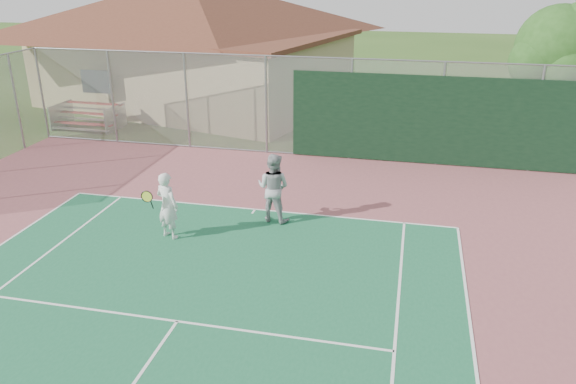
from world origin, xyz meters
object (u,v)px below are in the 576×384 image
object	(u,v)px
bleachers	(88,116)
player_grey_back	(273,188)
clubhouse	(193,37)
player_white_front	(167,206)
tree	(561,51)

from	to	relation	value
bleachers	player_grey_back	distance (m)	12.25
clubhouse	player_white_front	bearing A→B (deg)	-56.76
bleachers	player_grey_back	xyz separation A→B (m)	(9.85, -7.27, 0.40)
player_white_front	player_grey_back	distance (m)	2.79
clubhouse	bleachers	xyz separation A→B (m)	(-2.66, -5.52, -2.66)
clubhouse	tree	size ratio (longest dim) A/B	3.16
bleachers	tree	bearing A→B (deg)	9.32
clubhouse	player_grey_back	world-z (taller)	clubhouse
player_white_front	player_grey_back	bearing A→B (deg)	-126.19
bleachers	player_grey_back	size ratio (longest dim) A/B	1.47
clubhouse	player_grey_back	size ratio (longest dim) A/B	8.89
player_white_front	tree	bearing A→B (deg)	-114.48
bleachers	clubhouse	bearing A→B (deg)	66.08
tree	player_grey_back	xyz separation A→B (m)	(-8.60, -9.71, -2.50)
player_white_front	player_grey_back	xyz separation A→B (m)	(2.31, 1.57, 0.07)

